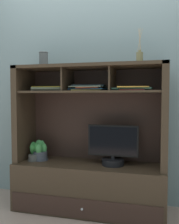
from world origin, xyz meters
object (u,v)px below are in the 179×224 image
object	(u,v)px
potted_orchid	(40,152)
diffuser_bottle	(140,57)
media_console	(90,167)
magazine_stack_right	(51,89)
tv_monitor	(113,148)
potted_fern	(34,152)
magazine_stack_centre	(89,88)
ceramic_vase	(44,59)
magazine_stack_left	(132,88)

from	to	relation	value
potted_orchid	diffuser_bottle	bearing A→B (deg)	-0.79
media_console	diffuser_bottle	distance (m)	1.15
potted_orchid	magazine_stack_right	bearing A→B (deg)	19.57
tv_monitor	potted_fern	size ratio (longest dim) A/B	2.53
potted_fern	magazine_stack_centre	size ratio (longest dim) A/B	0.51
potted_orchid	magazine_stack_right	world-z (taller)	magazine_stack_right
media_console	ceramic_vase	size ratio (longest dim) A/B	9.91
potted_orchid	magazine_stack_centre	distance (m)	0.83
diffuser_bottle	ceramic_vase	bearing A→B (deg)	179.34
media_console	magazine_stack_left	world-z (taller)	media_console
media_console	magazine_stack_centre	bearing A→B (deg)	157.30
tv_monitor	media_console	bearing A→B (deg)	174.92
magazine_stack_right	diffuser_bottle	size ratio (longest dim) A/B	1.18
magazine_stack_left	diffuser_bottle	size ratio (longest dim) A/B	1.17
media_console	potted_fern	bearing A→B (deg)	-175.10
potted_orchid	magazine_stack_centre	bearing A→B (deg)	2.07
potted_orchid	magazine_stack_right	size ratio (longest dim) A/B	0.55
tv_monitor	diffuser_bottle	distance (m)	0.88
magazine_stack_left	diffuser_bottle	world-z (taller)	diffuser_bottle
magazine_stack_right	tv_monitor	bearing A→B (deg)	-3.81
potted_fern	magazine_stack_centre	xyz separation A→B (m)	(0.57, 0.05, 0.65)
tv_monitor	magazine_stack_right	world-z (taller)	magazine_stack_right
magazine_stack_right	ceramic_vase	size ratio (longest dim) A/B	2.53
magazine_stack_centre	diffuser_bottle	size ratio (longest dim) A/B	1.20
magazine_stack_centre	ceramic_vase	size ratio (longest dim) A/B	2.55
magazine_stack_right	diffuser_bottle	distance (m)	0.94
potted_fern	diffuser_bottle	size ratio (longest dim) A/B	0.60
media_console	ceramic_vase	distance (m)	1.17
potted_fern	tv_monitor	bearing A→B (deg)	2.03
magazine_stack_right	diffuser_bottle	bearing A→B (deg)	-3.31
media_console	diffuser_bottle	size ratio (longest dim) A/B	4.64
magazine_stack_centre	diffuser_bottle	bearing A→B (deg)	-3.85
media_console	magazine_stack_centre	size ratio (longest dim) A/B	3.88
tv_monitor	magazine_stack_centre	xyz separation A→B (m)	(-0.24, 0.02, 0.58)
potted_orchid	tv_monitor	bearing A→B (deg)	-0.41
tv_monitor	magazine_stack_right	distance (m)	0.87
media_console	potted_orchid	xyz separation A→B (m)	(-0.53, -0.02, 0.12)
media_console	ceramic_vase	xyz separation A→B (m)	(-0.47, -0.02, 1.07)
ceramic_vase	media_console	bearing A→B (deg)	2.20
potted_fern	magazine_stack_left	distance (m)	1.18
diffuser_bottle	ceramic_vase	distance (m)	0.95
magazine_stack_centre	ceramic_vase	world-z (taller)	ceramic_vase
potted_orchid	magazine_stack_centre	world-z (taller)	magazine_stack_centre
magazine_stack_right	ceramic_vase	distance (m)	0.30
media_console	magazine_stack_right	world-z (taller)	media_console
potted_fern	diffuser_bottle	distance (m)	1.40
tv_monitor	ceramic_vase	size ratio (longest dim) A/B	3.27
magazine_stack_left	ceramic_vase	xyz separation A→B (m)	(-0.89, 0.02, 0.30)
potted_orchid	magazine_stack_right	distance (m)	0.66
tv_monitor	diffuser_bottle	bearing A→B (deg)	-1.97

